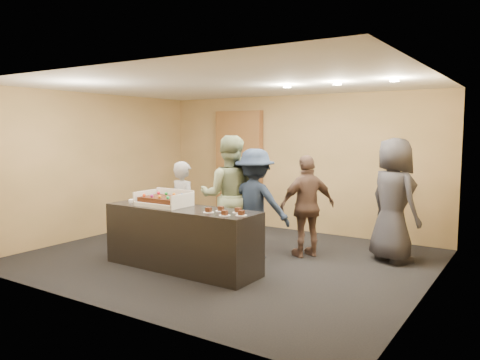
{
  "coord_description": "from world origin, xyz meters",
  "views": [
    {
      "loc": [
        4.12,
        -5.94,
        2.0
      ],
      "look_at": [
        0.27,
        0.0,
        1.25
      ],
      "focal_mm": 35.0,
      "sensor_mm": 36.0,
      "label": 1
    }
  ],
  "objects_px": {
    "storage_cabinet": "(239,168)",
    "person_sage_man": "(229,196)",
    "serving_counter": "(181,238)",
    "person_server_grey": "(184,208)",
    "person_navy_man": "(255,204)",
    "person_dark_suit": "(393,200)",
    "plate_stack": "(134,201)",
    "sheet_cake": "(164,199)",
    "cake_box": "(165,202)",
    "person_brown_extra": "(307,206)"
  },
  "relations": [
    {
      "from": "storage_cabinet",
      "to": "plate_stack",
      "type": "height_order",
      "value": "storage_cabinet"
    },
    {
      "from": "person_server_grey",
      "to": "person_sage_man",
      "type": "relative_size",
      "value": 0.79
    },
    {
      "from": "cake_box",
      "to": "person_server_grey",
      "type": "xyz_separation_m",
      "value": [
        -0.13,
        0.59,
        -0.19
      ]
    },
    {
      "from": "serving_counter",
      "to": "sheet_cake",
      "type": "height_order",
      "value": "sheet_cake"
    },
    {
      "from": "serving_counter",
      "to": "person_brown_extra",
      "type": "height_order",
      "value": "person_brown_extra"
    },
    {
      "from": "storage_cabinet",
      "to": "person_dark_suit",
      "type": "relative_size",
      "value": 1.27
    },
    {
      "from": "person_navy_man",
      "to": "person_dark_suit",
      "type": "distance_m",
      "value": 2.12
    },
    {
      "from": "cake_box",
      "to": "person_sage_man",
      "type": "bearing_deg",
      "value": 62.69
    },
    {
      "from": "plate_stack",
      "to": "cake_box",
      "type": "bearing_deg",
      "value": 2.09
    },
    {
      "from": "serving_counter",
      "to": "cake_box",
      "type": "distance_m",
      "value": 0.6
    },
    {
      "from": "person_server_grey",
      "to": "person_brown_extra",
      "type": "relative_size",
      "value": 0.94
    },
    {
      "from": "storage_cabinet",
      "to": "plate_stack",
      "type": "xyz_separation_m",
      "value": [
        0.16,
        -3.23,
        -0.29
      ]
    },
    {
      "from": "storage_cabinet",
      "to": "person_navy_man",
      "type": "distance_m",
      "value": 2.8
    },
    {
      "from": "serving_counter",
      "to": "person_navy_man",
      "type": "relative_size",
      "value": 1.39
    },
    {
      "from": "person_sage_man",
      "to": "person_brown_extra",
      "type": "bearing_deg",
      "value": -179.23
    },
    {
      "from": "person_server_grey",
      "to": "person_sage_man",
      "type": "height_order",
      "value": "person_sage_man"
    },
    {
      "from": "storage_cabinet",
      "to": "person_sage_man",
      "type": "distance_m",
      "value": 2.6
    },
    {
      "from": "person_server_grey",
      "to": "serving_counter",
      "type": "bearing_deg",
      "value": 140.46
    },
    {
      "from": "sheet_cake",
      "to": "plate_stack",
      "type": "height_order",
      "value": "sheet_cake"
    },
    {
      "from": "person_dark_suit",
      "to": "person_sage_man",
      "type": "bearing_deg",
      "value": 60.73
    },
    {
      "from": "serving_counter",
      "to": "storage_cabinet",
      "type": "relative_size",
      "value": 0.99
    },
    {
      "from": "cake_box",
      "to": "person_server_grey",
      "type": "bearing_deg",
      "value": 102.84
    },
    {
      "from": "person_navy_man",
      "to": "person_dark_suit",
      "type": "relative_size",
      "value": 0.91
    },
    {
      "from": "storage_cabinet",
      "to": "person_navy_man",
      "type": "xyz_separation_m",
      "value": [
        1.72,
        -2.18,
        -0.35
      ]
    },
    {
      "from": "plate_stack",
      "to": "person_server_grey",
      "type": "height_order",
      "value": "person_server_grey"
    },
    {
      "from": "storage_cabinet",
      "to": "person_brown_extra",
      "type": "relative_size",
      "value": 1.49
    },
    {
      "from": "storage_cabinet",
      "to": "cake_box",
      "type": "bearing_deg",
      "value": -76.27
    },
    {
      "from": "person_dark_suit",
      "to": "storage_cabinet",
      "type": "bearing_deg",
      "value": 17.29
    },
    {
      "from": "sheet_cake",
      "to": "storage_cabinet",
      "type": "bearing_deg",
      "value": 103.6
    },
    {
      "from": "storage_cabinet",
      "to": "plate_stack",
      "type": "bearing_deg",
      "value": -87.11
    },
    {
      "from": "storage_cabinet",
      "to": "person_navy_man",
      "type": "relative_size",
      "value": 1.4
    },
    {
      "from": "plate_stack",
      "to": "person_navy_man",
      "type": "bearing_deg",
      "value": 34.1
    },
    {
      "from": "storage_cabinet",
      "to": "plate_stack",
      "type": "relative_size",
      "value": 14.64
    },
    {
      "from": "cake_box",
      "to": "person_sage_man",
      "type": "relative_size",
      "value": 0.39
    },
    {
      "from": "person_server_grey",
      "to": "person_brown_extra",
      "type": "distance_m",
      "value": 1.98
    },
    {
      "from": "storage_cabinet",
      "to": "serving_counter",
      "type": "bearing_deg",
      "value": -70.98
    },
    {
      "from": "sheet_cake",
      "to": "person_navy_man",
      "type": "relative_size",
      "value": 0.37
    },
    {
      "from": "person_navy_man",
      "to": "person_server_grey",
      "type": "bearing_deg",
      "value": 15.62
    },
    {
      "from": "storage_cabinet",
      "to": "person_dark_suit",
      "type": "bearing_deg",
      "value": -17.99
    },
    {
      "from": "cake_box",
      "to": "person_sage_man",
      "type": "height_order",
      "value": "person_sage_man"
    },
    {
      "from": "cake_box",
      "to": "plate_stack",
      "type": "height_order",
      "value": "cake_box"
    },
    {
      "from": "plate_stack",
      "to": "person_sage_man",
      "type": "xyz_separation_m",
      "value": [
        1.11,
        0.98,
        0.04
      ]
    },
    {
      "from": "cake_box",
      "to": "person_sage_man",
      "type": "xyz_separation_m",
      "value": [
        0.49,
        0.96,
        0.01
      ]
    },
    {
      "from": "serving_counter",
      "to": "sheet_cake",
      "type": "relative_size",
      "value": 3.75
    },
    {
      "from": "sheet_cake",
      "to": "person_dark_suit",
      "type": "relative_size",
      "value": 0.34
    },
    {
      "from": "storage_cabinet",
      "to": "person_server_grey",
      "type": "bearing_deg",
      "value": -76.08
    },
    {
      "from": "plate_stack",
      "to": "person_dark_suit",
      "type": "xyz_separation_m",
      "value": [
        3.41,
        2.07,
        0.03
      ]
    },
    {
      "from": "serving_counter",
      "to": "person_dark_suit",
      "type": "relative_size",
      "value": 1.26
    },
    {
      "from": "serving_counter",
      "to": "person_server_grey",
      "type": "distance_m",
      "value": 0.83
    },
    {
      "from": "sheet_cake",
      "to": "person_navy_man",
      "type": "distance_m",
      "value": 1.42
    }
  ]
}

